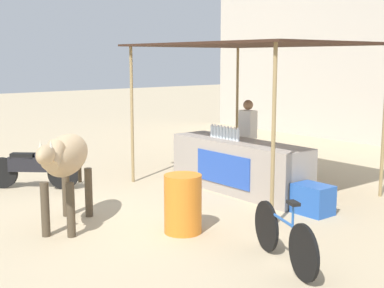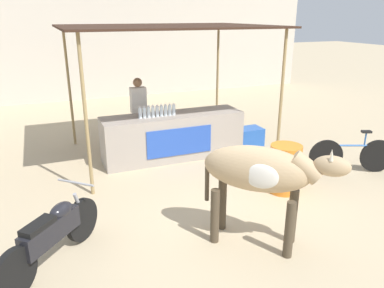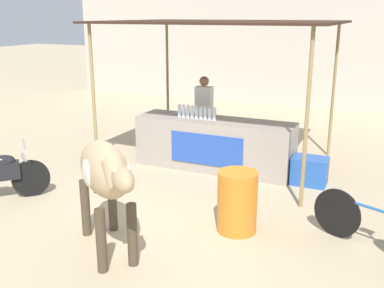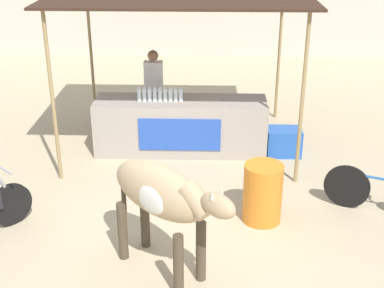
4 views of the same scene
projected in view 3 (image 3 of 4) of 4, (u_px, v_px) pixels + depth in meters
ground_plane at (160, 212)px, 6.75m from camera, size 60.00×60.00×0.00m
stall_counter at (214, 144)px, 8.54m from camera, size 3.00×0.82×0.96m
stall_awning at (222, 27)px, 8.21m from camera, size 4.20×3.20×2.74m
water_bottle_row at (197, 112)px, 8.47m from camera, size 0.79×0.07×0.25m
vendor_behind_counter at (204, 115)px, 9.31m from camera, size 0.34×0.22×1.65m
cooler_box at (309, 171)px, 7.80m from camera, size 0.60×0.44×0.48m
water_barrel at (237, 202)px, 6.06m from camera, size 0.54×0.54×0.85m
cow at (105, 173)px, 5.35m from camera, size 1.59×1.50×1.44m
bicycle_leaning at (374, 224)px, 5.58m from camera, size 1.55×0.67×0.85m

